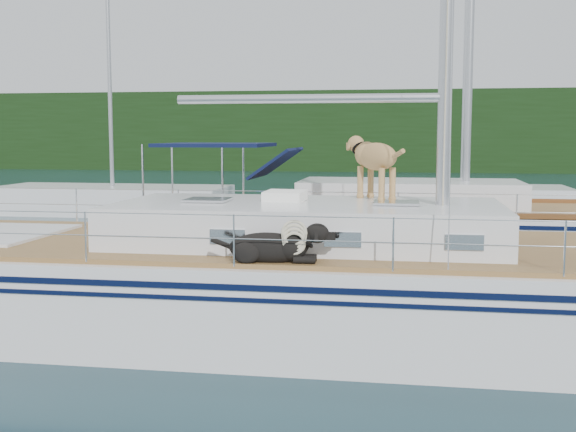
# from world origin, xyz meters

# --- Properties ---
(ground) EXTENTS (120.00, 120.00, 0.00)m
(ground) POSITION_xyz_m (0.00, 0.00, 0.00)
(ground) COLOR black
(ground) RESTS_ON ground
(tree_line) EXTENTS (90.00, 3.00, 6.00)m
(tree_line) POSITION_xyz_m (0.00, 45.00, 3.00)
(tree_line) COLOR black
(tree_line) RESTS_ON ground
(shore_bank) EXTENTS (92.00, 1.00, 1.20)m
(shore_bank) POSITION_xyz_m (0.00, 46.20, 0.60)
(shore_bank) COLOR #595147
(shore_bank) RESTS_ON ground
(main_sailboat) EXTENTS (12.00, 3.80, 14.01)m
(main_sailboat) POSITION_xyz_m (0.10, 0.00, 0.68)
(main_sailboat) COLOR silver
(main_sailboat) RESTS_ON ground
(neighbor_sailboat) EXTENTS (11.00, 3.50, 13.30)m
(neighbor_sailboat) POSITION_xyz_m (1.10, 6.42, 0.63)
(neighbor_sailboat) COLOR silver
(neighbor_sailboat) RESTS_ON ground
(bg_boat_west) EXTENTS (8.00, 3.00, 11.65)m
(bg_boat_west) POSITION_xyz_m (-8.00, 14.00, 0.45)
(bg_boat_west) COLOR silver
(bg_boat_west) RESTS_ON ground
(bg_boat_center) EXTENTS (7.20, 3.00, 11.65)m
(bg_boat_center) POSITION_xyz_m (4.00, 16.00, 0.45)
(bg_boat_center) COLOR silver
(bg_boat_center) RESTS_ON ground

